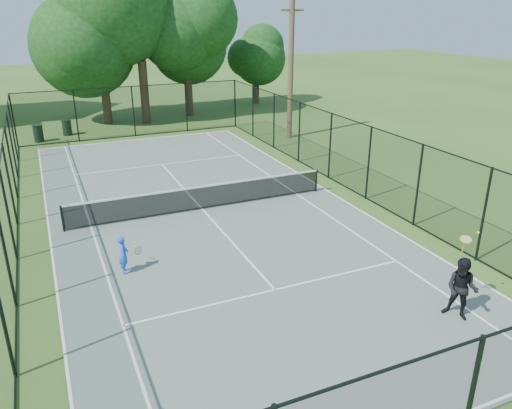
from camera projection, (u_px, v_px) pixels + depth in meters
name	position (u px, v px, depth m)	size (l,w,h in m)	color
ground	(202.00, 211.00, 19.13)	(120.00, 120.00, 0.00)	#33551D
tennis_court	(202.00, 210.00, 19.12)	(11.00, 24.00, 0.06)	slate
tennis_net	(202.00, 197.00, 18.92)	(10.08, 0.08, 0.95)	black
fence	(201.00, 174.00, 18.58)	(13.10, 26.10, 3.00)	black
tree_near_left	(99.00, 34.00, 31.46)	(7.07, 7.07, 9.22)	#332114
tree_near_mid	(139.00, 31.00, 31.49)	(7.26, 7.26, 9.49)	#332114
tree_near_right	(186.00, 37.00, 34.07)	(6.13, 6.13, 8.46)	#332114
tree_far_right	(256.00, 60.00, 39.31)	(4.20, 4.20, 5.55)	#332114
trash_bin_left	(38.00, 133.00, 28.74)	(0.58, 0.58, 0.99)	black
trash_bin_right	(67.00, 127.00, 30.27)	(0.58, 0.58, 0.95)	black
utility_pole	(291.00, 69.00, 28.47)	(1.40, 0.30, 7.83)	#4C3823
player_blue	(124.00, 254.00, 14.38)	(0.76, 0.48, 1.16)	blue
player_black	(462.00, 289.00, 12.17)	(1.09, 0.99, 2.12)	black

